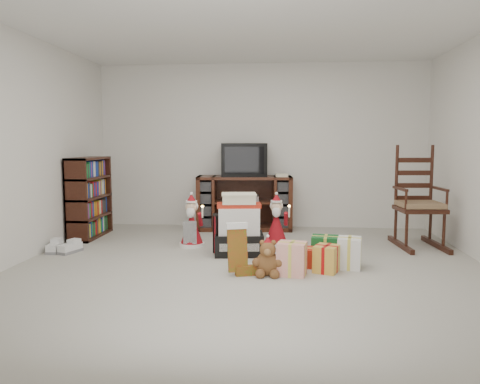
% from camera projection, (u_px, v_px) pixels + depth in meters
% --- Properties ---
extents(room, '(5.01, 5.01, 2.51)m').
position_uv_depth(room, '(249.00, 148.00, 4.71)').
color(room, '#B4B0A5').
rests_on(room, ground).
extents(tv_stand, '(1.44, 0.60, 0.80)m').
position_uv_depth(tv_stand, '(244.00, 203.00, 7.02)').
color(tv_stand, '#452013').
rests_on(tv_stand, floor).
extents(bookshelf, '(0.30, 0.90, 1.10)m').
position_uv_depth(bookshelf, '(90.00, 199.00, 6.46)').
color(bookshelf, '#391B0F').
rests_on(bookshelf, floor).
extents(rocking_chair, '(0.60, 0.92, 1.33)m').
position_uv_depth(rocking_chair, '(418.00, 211.00, 5.88)').
color(rocking_chair, '#391B0F').
rests_on(rocking_chair, floor).
extents(gift_pile, '(0.60, 0.47, 0.70)m').
position_uv_depth(gift_pile, '(239.00, 228.00, 5.45)').
color(gift_pile, black).
rests_on(gift_pile, floor).
extents(red_suitcase, '(0.41, 0.30, 0.56)m').
position_uv_depth(red_suitcase, '(231.00, 234.00, 5.44)').
color(red_suitcase, maroon).
rests_on(red_suitcase, floor).
extents(stocking, '(0.27, 0.18, 0.53)m').
position_uv_depth(stocking, '(237.00, 249.00, 4.60)').
color(stocking, '#0E7F14').
rests_on(stocking, floor).
extents(teddy_bear, '(0.24, 0.21, 0.35)m').
position_uv_depth(teddy_bear, '(268.00, 260.00, 4.60)').
color(teddy_bear, brown).
rests_on(teddy_bear, floor).
extents(santa_figurine, '(0.32, 0.31, 0.67)m').
position_uv_depth(santa_figurine, '(276.00, 225.00, 5.94)').
color(santa_figurine, maroon).
rests_on(santa_figurine, floor).
extents(mrs_claus_figurine, '(0.33, 0.31, 0.67)m').
position_uv_depth(mrs_claus_figurine, '(192.00, 226.00, 5.89)').
color(mrs_claus_figurine, maroon).
rests_on(mrs_claus_figurine, floor).
extents(sneaker_pair, '(0.39, 0.33, 0.11)m').
position_uv_depth(sneaker_pair, '(63.00, 248.00, 5.57)').
color(sneaker_pair, white).
rests_on(sneaker_pair, floor).
extents(gift_cluster, '(0.81, 0.91, 0.28)m').
position_uv_depth(gift_cluster, '(321.00, 255.00, 4.86)').
color(gift_cluster, '#B02514').
rests_on(gift_cluster, floor).
extents(crt_television, '(0.72, 0.56, 0.49)m').
position_uv_depth(crt_television, '(244.00, 160.00, 6.96)').
color(crt_television, black).
rests_on(crt_television, tv_stand).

